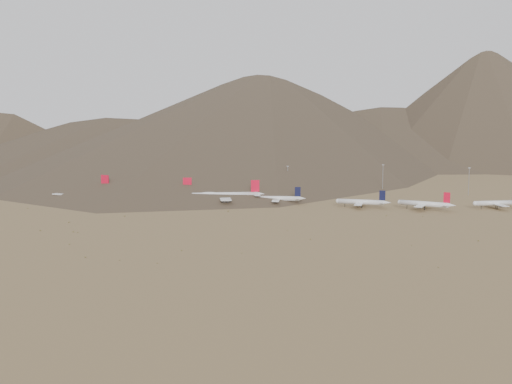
% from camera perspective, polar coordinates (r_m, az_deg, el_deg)
% --- Properties ---
extents(ground, '(3000.00, 3000.00, 0.00)m').
position_cam_1_polar(ground, '(448.87, -3.45, -1.57)').
color(ground, '#97754E').
rests_on(ground, ground).
extents(mountain_ridge, '(4400.00, 1000.00, 300.00)m').
position_cam_1_polar(mountain_ridge, '(1336.55, 6.48, 10.57)').
color(mountain_ridge, '#4E412F').
rests_on(mountain_ridge, ground).
extents(widebody_west, '(71.29, 55.97, 21.47)m').
position_cam_1_polar(widebody_west, '(527.00, -17.17, 0.22)').
color(widebody_west, silver).
rests_on(widebody_west, ground).
extents(widebody_centre, '(65.46, 51.78, 19.95)m').
position_cam_1_polar(widebody_centre, '(490.56, -9.84, -0.12)').
color(widebody_centre, silver).
rests_on(widebody_centre, ground).
extents(widebody_east, '(62.08, 49.34, 19.09)m').
position_cam_1_polar(widebody_east, '(471.56, -3.03, -0.35)').
color(widebody_east, silver).
rests_on(widebody_east, ground).
extents(narrowbody_a, '(43.28, 31.24, 14.29)m').
position_cam_1_polar(narrowbody_a, '(467.57, 2.29, -0.65)').
color(narrowbody_a, silver).
rests_on(narrowbody_a, ground).
extents(narrowbody_b, '(42.91, 30.97, 14.17)m').
position_cam_1_polar(narrowbody_b, '(454.66, 10.57, -0.99)').
color(narrowbody_b, silver).
rests_on(narrowbody_b, ground).
extents(narrowbody_c, '(42.52, 31.66, 14.55)m').
position_cam_1_polar(narrowbody_c, '(454.52, 16.57, -1.15)').
color(narrowbody_c, silver).
rests_on(narrowbody_c, ground).
extents(narrowbody_d, '(39.82, 29.76, 13.74)m').
position_cam_1_polar(narrowbody_d, '(480.69, 22.97, -1.01)').
color(narrowbody_d, silver).
rests_on(narrowbody_d, ground).
extents(control_tower, '(8.00, 8.00, 12.00)m').
position_cam_1_polar(control_tower, '(558.88, 2.65, 0.69)').
color(control_tower, gray).
rests_on(control_tower, ground).
extents(mast_far_west, '(2.00, 0.60, 25.70)m').
position_cam_1_polar(mast_far_west, '(609.74, -13.80, 1.87)').
color(mast_far_west, gray).
rests_on(mast_far_west, ground).
extents(mast_west, '(2.00, 0.60, 25.70)m').
position_cam_1_polar(mast_west, '(578.13, -5.51, 1.76)').
color(mast_west, gray).
rests_on(mast_west, ground).
extents(mast_centre, '(2.00, 0.60, 25.70)m').
position_cam_1_polar(mast_centre, '(539.81, 3.18, 1.41)').
color(mast_centre, gray).
rests_on(mast_centre, ground).
extents(mast_east, '(2.00, 0.60, 25.70)m').
position_cam_1_polar(mast_east, '(571.09, 12.56, 1.56)').
color(mast_east, gray).
rests_on(mast_east, ground).
extents(mast_far_east, '(2.00, 0.60, 25.70)m').
position_cam_1_polar(mast_far_east, '(555.89, 20.52, 1.13)').
color(mast_far_east, gray).
rests_on(mast_far_east, ground).
extents(desert_scrub, '(431.34, 174.01, 0.88)m').
position_cam_1_polar(desert_scrub, '(373.82, -7.54, -3.32)').
color(desert_scrub, brown).
rests_on(desert_scrub, ground).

